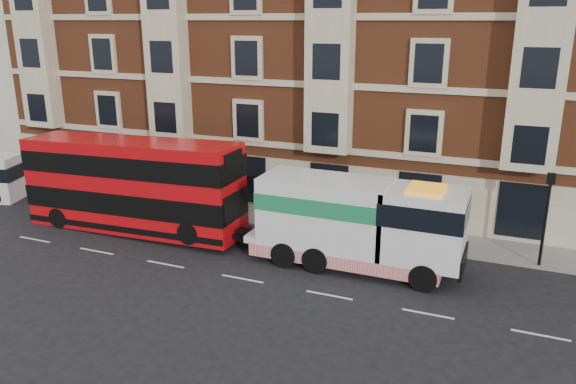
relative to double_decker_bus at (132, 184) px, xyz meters
The scene contains 8 objects.
ground 8.96m from the double_decker_bus, 21.26° to the right, with size 120.00×120.00×0.00m, color black.
sidewalk 9.46m from the double_decker_bus, 28.79° to the left, with size 90.00×3.00×0.15m, color slate.
victorian_terrace 16.40m from the double_decker_bus, 54.47° to the left, with size 45.00×12.00×20.40m.
lamp_post_west 3.68m from the double_decker_bus, 57.21° to the left, with size 0.35×0.15×4.35m.
lamp_post_east 20.23m from the double_decker_bus, ahead, with size 0.35×0.15×4.35m.
double_decker_bus is the anchor object (origin of this frame).
tow_truck 12.07m from the double_decker_bus, ahead, with size 9.74×2.88×4.06m.
pedestrian 4.80m from the double_decker_bus, 115.37° to the left, with size 0.65×0.43×1.78m, color #1D1E3A.
Camera 1 is at (10.38, -19.88, 10.88)m, focal length 35.00 mm.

